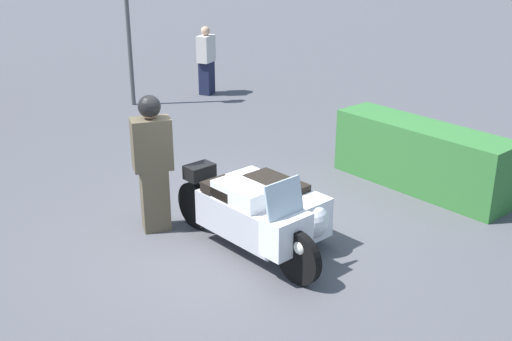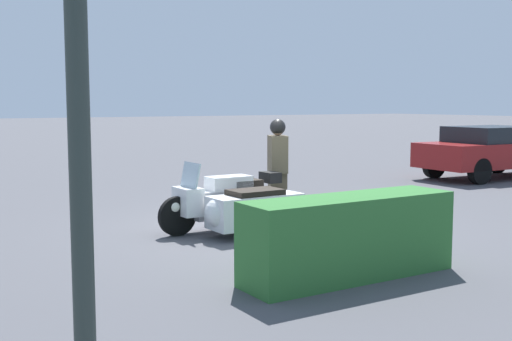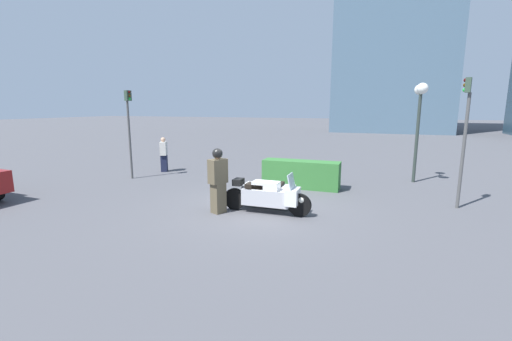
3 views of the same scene
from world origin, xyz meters
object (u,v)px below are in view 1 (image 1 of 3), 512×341
police_motorcycle (265,211)px  hedge_bush_curbside (421,157)px  officer_rider (153,160)px  pedestrian_bystander (206,61)px

police_motorcycle → hedge_bush_curbside: (0.18, 2.96, 0.04)m
police_motorcycle → officer_rider: 1.57m
police_motorcycle → pedestrian_bystander: pedestrian_bystander is taller
officer_rider → police_motorcycle: bearing=54.4°
police_motorcycle → pedestrian_bystander: size_ratio=1.62×
police_motorcycle → pedestrian_bystander: bearing=147.5°
police_motorcycle → officer_rider: (-1.27, -0.77, 0.49)m
officer_rider → hedge_bush_curbside: 4.03m
hedge_bush_curbside → pedestrian_bystander: (-6.51, 0.93, 0.28)m
hedge_bush_curbside → pedestrian_bystander: 6.58m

